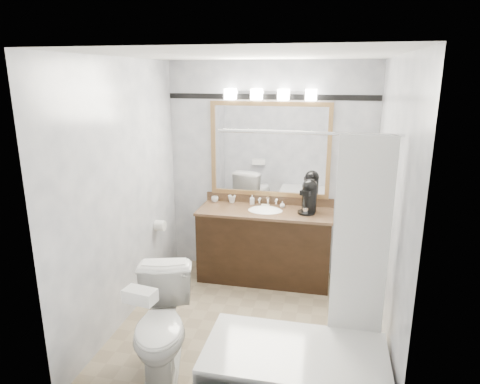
% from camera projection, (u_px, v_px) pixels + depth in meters
% --- Properties ---
extents(room, '(2.42, 2.62, 2.52)m').
position_uv_depth(room, '(248.00, 202.00, 3.81)').
color(room, gray).
rests_on(room, ground).
extents(vanity, '(1.53, 0.58, 0.97)m').
position_uv_depth(vanity, '(265.00, 243.00, 4.98)').
color(vanity, black).
rests_on(vanity, ground).
extents(mirror, '(1.40, 0.04, 1.10)m').
position_uv_depth(mirror, '(270.00, 150.00, 4.95)').
color(mirror, '#AA7F4C').
rests_on(mirror, room).
extents(vanity_light_bar, '(1.02, 0.14, 0.12)m').
position_uv_depth(vanity_light_bar, '(270.00, 94.00, 4.73)').
color(vanity_light_bar, silver).
rests_on(vanity_light_bar, room).
extents(accent_stripe, '(2.40, 0.01, 0.06)m').
position_uv_depth(accent_stripe, '(271.00, 97.00, 4.80)').
color(accent_stripe, black).
rests_on(accent_stripe, room).
extents(bathtub, '(1.30, 0.75, 1.96)m').
position_uv_depth(bathtub, '(298.00, 369.00, 3.11)').
color(bathtub, white).
rests_on(bathtub, ground).
extents(tp_roll, '(0.11, 0.12, 0.12)m').
position_uv_depth(tp_roll, '(160.00, 226.00, 4.81)').
color(tp_roll, white).
rests_on(tp_roll, room).
extents(toilet, '(0.66, 0.90, 0.82)m').
position_uv_depth(toilet, '(162.00, 326.00, 3.41)').
color(toilet, white).
rests_on(toilet, ground).
extents(tissue_box, '(0.24, 0.16, 0.09)m').
position_uv_depth(tissue_box, '(140.00, 296.00, 2.97)').
color(tissue_box, white).
rests_on(tissue_box, toilet).
extents(coffee_maker, '(0.21, 0.25, 0.38)m').
position_uv_depth(coffee_maker, '(309.00, 195.00, 4.75)').
color(coffee_maker, black).
rests_on(coffee_maker, vanity).
extents(cup_left, '(0.11, 0.11, 0.07)m').
position_uv_depth(cup_left, '(215.00, 199.00, 5.18)').
color(cup_left, white).
rests_on(cup_left, vanity).
extents(cup_right, '(0.10, 0.10, 0.09)m').
position_uv_depth(cup_right, '(232.00, 199.00, 5.15)').
color(cup_right, white).
rests_on(cup_right, vanity).
extents(soap_bottle_a, '(0.06, 0.06, 0.11)m').
position_uv_depth(soap_bottle_a, '(252.00, 200.00, 5.08)').
color(soap_bottle_a, white).
rests_on(soap_bottle_a, vanity).
extents(soap_bottle_b, '(0.08, 0.08, 0.07)m').
position_uv_depth(soap_bottle_b, '(282.00, 204.00, 4.96)').
color(soap_bottle_b, white).
rests_on(soap_bottle_b, vanity).
extents(soap_bar, '(0.09, 0.06, 0.03)m').
position_uv_depth(soap_bar, '(265.00, 206.00, 4.98)').
color(soap_bar, beige).
rests_on(soap_bar, vanity).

